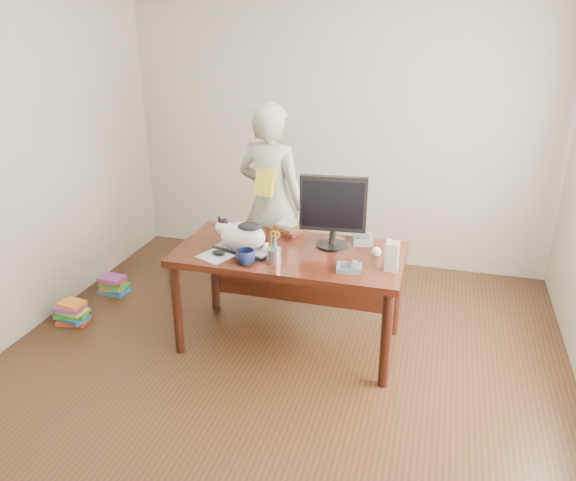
# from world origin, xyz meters

# --- Properties ---
(room) EXTENTS (4.50, 4.50, 4.50)m
(room) POSITION_xyz_m (0.00, 0.00, 1.35)
(room) COLOR black
(room) RESTS_ON ground
(desk) EXTENTS (1.60, 0.80, 0.75)m
(desk) POSITION_xyz_m (0.00, 0.68, 0.60)
(desk) COLOR black
(desk) RESTS_ON ground
(keyboard) EXTENTS (0.46, 0.28, 0.03)m
(keyboard) POSITION_xyz_m (-0.32, 0.51, 0.76)
(keyboard) COLOR black
(keyboard) RESTS_ON desk
(cat) EXTENTS (0.42, 0.28, 0.24)m
(cat) POSITION_xyz_m (-0.33, 0.51, 0.87)
(cat) COLOR white
(cat) RESTS_ON keyboard
(monitor) EXTENTS (0.47, 0.25, 0.53)m
(monitor) POSITION_xyz_m (0.27, 0.74, 1.05)
(monitor) COLOR black
(monitor) RESTS_ON desk
(pen_cup) EXTENTS (0.12, 0.12, 0.24)m
(pen_cup) POSITION_xyz_m (-0.05, 0.38, 0.82)
(pen_cup) COLOR #949499
(pen_cup) RESTS_ON desk
(mousepad) EXTENTS (0.27, 0.26, 0.00)m
(mousepad) POSITION_xyz_m (-0.47, 0.36, 0.75)
(mousepad) COLOR #B0B7BD
(mousepad) RESTS_ON desk
(mouse) EXTENTS (0.11, 0.09, 0.04)m
(mouse) POSITION_xyz_m (-0.45, 0.38, 0.77)
(mouse) COLOR black
(mouse) RESTS_ON mousepad
(coffee_mug) EXTENTS (0.18, 0.18, 0.10)m
(coffee_mug) POSITION_xyz_m (-0.23, 0.31, 0.80)
(coffee_mug) COLOR black
(coffee_mug) RESTS_ON desk
(phone) EXTENTS (0.18, 0.15, 0.07)m
(phone) POSITION_xyz_m (0.46, 0.39, 0.77)
(phone) COLOR slate
(phone) RESTS_ON desk
(speaker) EXTENTS (0.08, 0.10, 0.19)m
(speaker) POSITION_xyz_m (0.72, 0.49, 0.84)
(speaker) COLOR #B0B0B3
(speaker) RESTS_ON desk
(baseball) EXTENTS (0.07, 0.07, 0.07)m
(baseball) POSITION_xyz_m (0.60, 0.67, 0.78)
(baseball) COLOR white
(baseball) RESTS_ON desk
(book_stack) EXTENTS (0.25, 0.22, 0.08)m
(book_stack) POSITION_xyz_m (-0.11, 0.92, 0.78)
(book_stack) COLOR #491713
(book_stack) RESTS_ON desk
(calculator) EXTENTS (0.17, 0.21, 0.06)m
(calculator) POSITION_xyz_m (0.47, 0.90, 0.78)
(calculator) COLOR slate
(calculator) RESTS_ON desk
(person) EXTENTS (0.68, 0.52, 1.67)m
(person) POSITION_xyz_m (-0.38, 1.36, 0.83)
(person) COLOR beige
(person) RESTS_ON ground
(held_book) EXTENTS (0.17, 0.13, 0.22)m
(held_book) POSITION_xyz_m (-0.38, 1.19, 1.05)
(held_book) COLOR yellow
(held_book) RESTS_ON person
(book_pile_a) EXTENTS (0.27, 0.22, 0.18)m
(book_pile_a) POSITION_xyz_m (-1.75, 0.40, 0.09)
(book_pile_a) COLOR #B23219
(book_pile_a) RESTS_ON ground
(book_pile_b) EXTENTS (0.26, 0.20, 0.15)m
(book_pile_b) POSITION_xyz_m (-1.72, 0.95, 0.07)
(book_pile_b) COLOR #1C65AB
(book_pile_b) RESTS_ON ground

